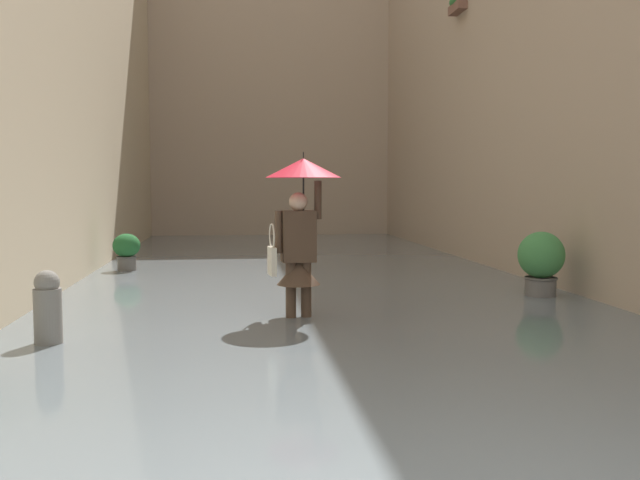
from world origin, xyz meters
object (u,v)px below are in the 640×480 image
Objects in this scene: person_wading at (300,214)px; potted_plant_mid_right at (127,252)px; mooring_bollard at (48,314)px; potted_plant_mid_left at (541,263)px.

person_wading is 5.50m from potted_plant_mid_right.
mooring_bollard is at bearing 91.20° from potted_plant_mid_right.
potted_plant_mid_left is (-3.42, -1.14, -0.74)m from person_wading.
potted_plant_mid_right is (2.65, -4.74, -0.86)m from person_wading.
person_wading is 1.98× the size of potted_plant_mid_left.
mooring_bollard is at bearing 22.40° from person_wading.
potted_plant_mid_left is 1.20× the size of mooring_bollard.
potted_plant_mid_left is 1.28× the size of potted_plant_mid_right.
potted_plant_mid_right is (6.07, -3.59, -0.12)m from potted_plant_mid_left.
person_wading is 2.54× the size of potted_plant_mid_right.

